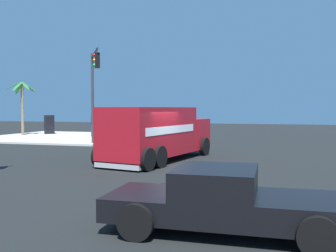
{
  "coord_description": "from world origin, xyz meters",
  "views": [
    {
      "loc": [
        -16.89,
        -5.38,
        2.66
      ],
      "look_at": [
        1.52,
        0.07,
        1.78
      ],
      "focal_mm": 41.19,
      "sensor_mm": 36.0,
      "label": 1
    }
  ],
  "objects_px": {
    "pickup_black": "(225,199)",
    "vending_machine_red": "(49,124)",
    "delivery_truck": "(158,133)",
    "palm_tree_far": "(22,99)",
    "vending_machine_blue": "(97,126)",
    "traffic_light_primary": "(94,83)"
  },
  "relations": [
    {
      "from": "pickup_black",
      "to": "vending_machine_red",
      "type": "bearing_deg",
      "value": 39.96
    },
    {
      "from": "delivery_truck",
      "to": "palm_tree_far",
      "type": "distance_m",
      "value": 21.43
    },
    {
      "from": "vending_machine_blue",
      "to": "palm_tree_far",
      "type": "relative_size",
      "value": 0.37
    },
    {
      "from": "vending_machine_red",
      "to": "vending_machine_blue",
      "type": "height_order",
      "value": "same"
    },
    {
      "from": "delivery_truck",
      "to": "palm_tree_far",
      "type": "relative_size",
      "value": 1.62
    },
    {
      "from": "vending_machine_blue",
      "to": "palm_tree_far",
      "type": "bearing_deg",
      "value": 91.89
    },
    {
      "from": "pickup_black",
      "to": "vending_machine_red",
      "type": "height_order",
      "value": "vending_machine_red"
    },
    {
      "from": "delivery_truck",
      "to": "vending_machine_red",
      "type": "height_order",
      "value": "delivery_truck"
    },
    {
      "from": "delivery_truck",
      "to": "traffic_light_primary",
      "type": "distance_m",
      "value": 9.07
    },
    {
      "from": "pickup_black",
      "to": "vending_machine_blue",
      "type": "bearing_deg",
      "value": 32.69
    },
    {
      "from": "traffic_light_primary",
      "to": "pickup_black",
      "type": "bearing_deg",
      "value": -144.6
    },
    {
      "from": "traffic_light_primary",
      "to": "palm_tree_far",
      "type": "xyz_separation_m",
      "value": [
        6.72,
        10.92,
        -0.81
      ]
    },
    {
      "from": "pickup_black",
      "to": "vending_machine_blue",
      "type": "distance_m",
      "value": 27.24
    },
    {
      "from": "vending_machine_blue",
      "to": "traffic_light_primary",
      "type": "bearing_deg",
      "value": -154.19
    },
    {
      "from": "palm_tree_far",
      "to": "delivery_truck",
      "type": "bearing_deg",
      "value": -125.39
    },
    {
      "from": "traffic_light_primary",
      "to": "vending_machine_red",
      "type": "xyz_separation_m",
      "value": [
        9.0,
        9.57,
        -3.32
      ]
    },
    {
      "from": "pickup_black",
      "to": "vending_machine_red",
      "type": "relative_size",
      "value": 2.83
    },
    {
      "from": "palm_tree_far",
      "to": "vending_machine_blue",
      "type": "bearing_deg",
      "value": -88.11
    },
    {
      "from": "traffic_light_primary",
      "to": "vending_machine_blue",
      "type": "relative_size",
      "value": 3.51
    },
    {
      "from": "vending_machine_blue",
      "to": "palm_tree_far",
      "type": "distance_m",
      "value": 7.96
    },
    {
      "from": "traffic_light_primary",
      "to": "vending_machine_blue",
      "type": "xyz_separation_m",
      "value": [
        6.97,
        3.37,
        -3.32
      ]
    },
    {
      "from": "delivery_truck",
      "to": "vending_machine_blue",
      "type": "bearing_deg",
      "value": 37.97
    }
  ]
}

